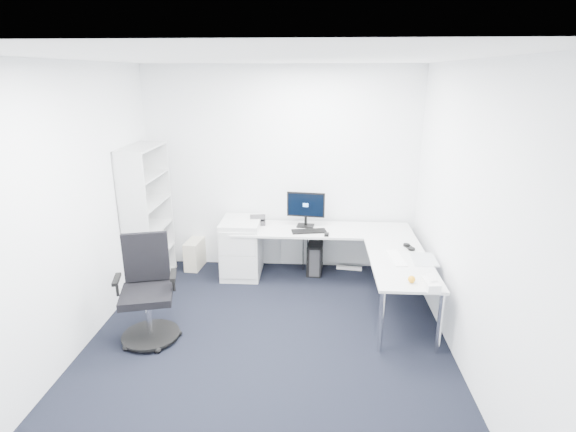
# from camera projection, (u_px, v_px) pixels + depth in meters

# --- Properties ---
(ground) EXTENTS (4.20, 4.20, 0.00)m
(ground) POSITION_uv_depth(u_px,v_px,m) (266.00, 351.00, 4.38)
(ground) COLOR black
(ceiling) EXTENTS (4.20, 4.20, 0.00)m
(ceiling) POSITION_uv_depth(u_px,v_px,m) (261.00, 58.00, 3.56)
(ceiling) COLOR white
(wall_back) EXTENTS (3.60, 0.02, 2.70)m
(wall_back) POSITION_uv_depth(u_px,v_px,m) (282.00, 170.00, 5.96)
(wall_back) COLOR white
(wall_back) RESTS_ON ground
(wall_front) EXTENTS (3.60, 0.02, 2.70)m
(wall_front) POSITION_uv_depth(u_px,v_px,m) (210.00, 368.00, 1.97)
(wall_front) COLOR white
(wall_front) RESTS_ON ground
(wall_left) EXTENTS (0.02, 4.20, 2.70)m
(wall_left) POSITION_uv_depth(u_px,v_px,m) (67.00, 216.00, 4.07)
(wall_left) COLOR white
(wall_left) RESTS_ON ground
(wall_right) EXTENTS (0.02, 4.20, 2.70)m
(wall_right) POSITION_uv_depth(u_px,v_px,m) (472.00, 223.00, 3.86)
(wall_right) COLOR white
(wall_right) RESTS_ON ground
(l_desk) EXTENTS (2.29, 1.28, 0.67)m
(l_desk) POSITION_uv_depth(u_px,v_px,m) (322.00, 263.00, 5.57)
(l_desk) COLOR silver
(l_desk) RESTS_ON ground
(drawer_pedestal) EXTENTS (0.50, 0.62, 0.76)m
(drawer_pedestal) POSITION_uv_depth(u_px,v_px,m) (242.00, 247.00, 5.94)
(drawer_pedestal) COLOR silver
(drawer_pedestal) RESTS_ON ground
(bookshelf) EXTENTS (0.34, 0.88, 1.76)m
(bookshelf) POSITION_uv_depth(u_px,v_px,m) (148.00, 217.00, 5.58)
(bookshelf) COLOR silver
(bookshelf) RESTS_ON ground
(task_chair) EXTENTS (0.73, 0.73, 1.07)m
(task_chair) POSITION_uv_depth(u_px,v_px,m) (146.00, 292.00, 4.41)
(task_chair) COLOR black
(task_chair) RESTS_ON ground
(black_pc_tower) EXTENTS (0.23, 0.44, 0.42)m
(black_pc_tower) POSITION_uv_depth(u_px,v_px,m) (315.00, 257.00, 6.07)
(black_pc_tower) COLOR black
(black_pc_tower) RESTS_ON ground
(beige_pc_tower) EXTENTS (0.22, 0.43, 0.39)m
(beige_pc_tower) POSITION_uv_depth(u_px,v_px,m) (195.00, 254.00, 6.22)
(beige_pc_tower) COLOR beige
(beige_pc_tower) RESTS_ON ground
(power_strip) EXTENTS (0.35, 0.10, 0.04)m
(power_strip) POSITION_uv_depth(u_px,v_px,m) (349.00, 268.00, 6.19)
(power_strip) COLOR white
(power_strip) RESTS_ON ground
(monitor) EXTENTS (0.51, 0.22, 0.47)m
(monitor) POSITION_uv_depth(u_px,v_px,m) (306.00, 209.00, 5.80)
(monitor) COLOR black
(monitor) RESTS_ON l_desk
(black_keyboard) EXTENTS (0.45, 0.23, 0.02)m
(black_keyboard) POSITION_uv_depth(u_px,v_px,m) (309.00, 231.00, 5.66)
(black_keyboard) COLOR black
(black_keyboard) RESTS_ON l_desk
(mouse) EXTENTS (0.06, 0.09, 0.03)m
(mouse) POSITION_uv_depth(u_px,v_px,m) (327.00, 234.00, 5.53)
(mouse) COLOR black
(mouse) RESTS_ON l_desk
(desk_phone) EXTENTS (0.22, 0.22, 0.14)m
(desk_phone) POSITION_uv_depth(u_px,v_px,m) (258.00, 219.00, 5.95)
(desk_phone) COLOR #2D2D2F
(desk_phone) RESTS_ON l_desk
(laptop) EXTENTS (0.38, 0.37, 0.26)m
(laptop) POSITION_uv_depth(u_px,v_px,m) (425.00, 249.00, 4.77)
(laptop) COLOR silver
(laptop) RESTS_ON l_desk
(white_keyboard) EXTENTS (0.17, 0.46, 0.01)m
(white_keyboard) POSITION_uv_depth(u_px,v_px,m) (396.00, 258.00, 4.85)
(white_keyboard) COLOR white
(white_keyboard) RESTS_ON l_desk
(headphones) EXTENTS (0.16, 0.21, 0.05)m
(headphones) POSITION_uv_depth(u_px,v_px,m) (409.00, 246.00, 5.13)
(headphones) COLOR black
(headphones) RESTS_ON l_desk
(orange_fruit) EXTENTS (0.07, 0.07, 0.07)m
(orange_fruit) POSITION_uv_depth(u_px,v_px,m) (412.00, 279.00, 4.28)
(orange_fruit) COLOR orange
(orange_fruit) RESTS_ON l_desk
(tissue_box) EXTENTS (0.14, 0.23, 0.08)m
(tissue_box) POSITION_uv_depth(u_px,v_px,m) (431.00, 285.00, 4.17)
(tissue_box) COLOR white
(tissue_box) RESTS_ON l_desk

